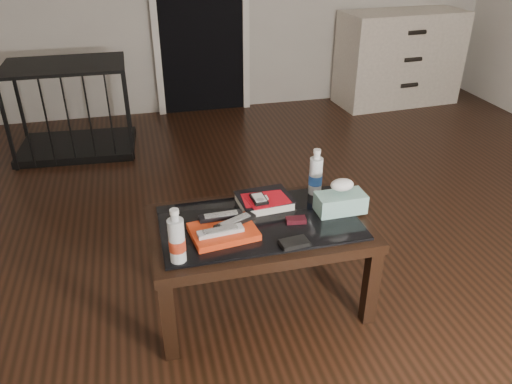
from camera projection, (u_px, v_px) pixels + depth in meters
ground at (335, 239)px, 2.98m from camera, size 5.00×5.00×0.00m
doorway at (200, 1)px, 4.49m from camera, size 0.90×0.08×2.07m
coffee_table at (260, 233)px, 2.31m from camera, size 1.00×0.60×0.46m
dresser at (399, 58)px, 4.98m from camera, size 1.23×0.58×0.90m
pet_crate at (74, 123)px, 4.01m from camera, size 0.94×0.66×0.71m
magazines at (223, 232)px, 2.18m from camera, size 0.30×0.24×0.03m
remote_silver at (220, 231)px, 2.14m from camera, size 0.20×0.07×0.02m
remote_black_front at (235, 221)px, 2.20m from camera, size 0.20×0.13×0.02m
remote_black_back at (221, 216)px, 2.24m from camera, size 0.20×0.05×0.02m
textbook at (264, 201)px, 2.40m from camera, size 0.27×0.22×0.05m
dvd_mailers at (263, 198)px, 2.37m from camera, size 0.19×0.14×0.01m
ipod at (259, 199)px, 2.34m from camera, size 0.07×0.11×0.02m
flip_phone at (296, 220)px, 2.27m from camera, size 0.10×0.06×0.02m
wallet at (294, 243)px, 2.11m from camera, size 0.13×0.08×0.02m
water_bottle_left at (176, 236)px, 1.96m from camera, size 0.07×0.07×0.24m
water_bottle_right at (316, 172)px, 2.46m from camera, size 0.07×0.07×0.24m
tissue_box at (340, 203)px, 2.34m from camera, size 0.23×0.12×0.09m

